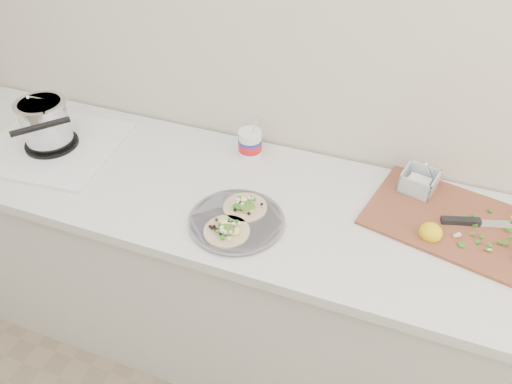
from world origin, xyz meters
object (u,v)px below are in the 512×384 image
(tub, at_px, (251,141))
(cutboard, at_px, (449,214))
(taco_plate, at_px, (236,219))
(stove, at_px, (48,131))

(tub, xyz_separation_m, cutboard, (0.73, -0.10, -0.05))
(taco_plate, height_order, cutboard, cutboard)
(stove, distance_m, taco_plate, 0.84)
(cutboard, bearing_deg, stove, -162.60)
(stove, distance_m, tub, 0.77)
(taco_plate, xyz_separation_m, tub, (-0.09, 0.36, 0.05))
(taco_plate, height_order, tub, tub)
(stove, relative_size, tub, 2.64)
(stove, bearing_deg, tub, 11.18)
(taco_plate, distance_m, tub, 0.38)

